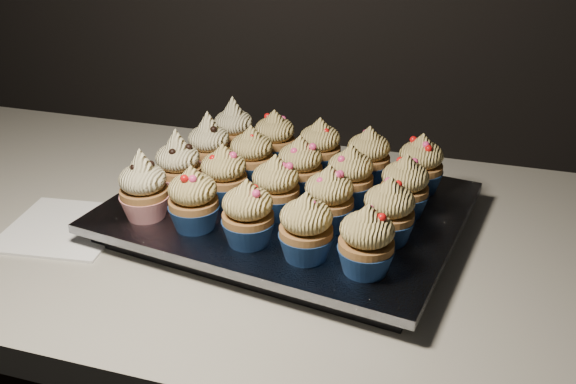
{
  "coord_description": "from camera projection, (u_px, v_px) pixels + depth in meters",
  "views": [
    {
      "loc": [
        0.18,
        0.98,
        1.33
      ],
      "look_at": [
        -0.04,
        1.7,
        0.95
      ],
      "focal_mm": 40.0,
      "sensor_mm": 36.0,
      "label": 1
    }
  ],
  "objects": [
    {
      "name": "napkin",
      "position": [
        65.0,
        228.0,
        0.86
      ],
      "size": [
        0.17,
        0.17,
        0.0
      ],
      "primitive_type": "cube",
      "rotation": [
        0.0,
        0.0,
        0.13
      ],
      "color": "white",
      "rests_on": "worktop"
    },
    {
      "name": "cupcake_3",
      "position": [
        306.0,
        228.0,
        0.72
      ],
      "size": [
        0.06,
        0.06,
        0.08
      ],
      "color": "navy",
      "rests_on": "foil_lining"
    },
    {
      "name": "cupcake_13",
      "position": [
        350.0,
        177.0,
        0.84
      ],
      "size": [
        0.06,
        0.06,
        0.08
      ],
      "color": "navy",
      "rests_on": "foil_lining"
    },
    {
      "name": "cupcake_16",
      "position": [
        275.0,
        139.0,
        0.96
      ],
      "size": [
        0.06,
        0.06,
        0.08
      ],
      "color": "navy",
      "rests_on": "foil_lining"
    },
    {
      "name": "cupcake_0",
      "position": [
        144.0,
        188.0,
        0.81
      ],
      "size": [
        0.06,
        0.06,
        0.1
      ],
      "color": "#B31822",
      "rests_on": "foil_lining"
    },
    {
      "name": "cupcake_17",
      "position": [
        320.0,
        148.0,
        0.93
      ],
      "size": [
        0.06,
        0.06,
        0.08
      ],
      "color": "navy",
      "rests_on": "foil_lining"
    },
    {
      "name": "cupcake_2",
      "position": [
        248.0,
        215.0,
        0.75
      ],
      "size": [
        0.06,
        0.06,
        0.08
      ],
      "color": "navy",
      "rests_on": "foil_lining"
    },
    {
      "name": "cupcake_9",
      "position": [
        389.0,
        212.0,
        0.76
      ],
      "size": [
        0.06,
        0.06,
        0.08
      ],
      "color": "navy",
      "rests_on": "foil_lining"
    },
    {
      "name": "cupcake_11",
      "position": [
        252.0,
        156.0,
        0.9
      ],
      "size": [
        0.06,
        0.06,
        0.08
      ],
      "color": "navy",
      "rests_on": "foil_lining"
    },
    {
      "name": "cupcake_14",
      "position": [
        405.0,
        187.0,
        0.82
      ],
      "size": [
        0.06,
        0.06,
        0.08
      ],
      "color": "navy",
      "rests_on": "foil_lining"
    },
    {
      "name": "cupcake_18",
      "position": [
        368.0,
        157.0,
        0.9
      ],
      "size": [
        0.06,
        0.06,
        0.08
      ],
      "color": "navy",
      "rests_on": "foil_lining"
    },
    {
      "name": "worktop",
      "position": [
        317.0,
        244.0,
        0.87
      ],
      "size": [
        2.44,
        0.64,
        0.04
      ],
      "primitive_type": "cube",
      "color": "beige",
      "rests_on": "cabinet"
    },
    {
      "name": "cupcake_6",
      "position": [
        224.0,
        176.0,
        0.85
      ],
      "size": [
        0.06,
        0.06,
        0.08
      ],
      "color": "navy",
      "rests_on": "foil_lining"
    },
    {
      "name": "cupcake_10",
      "position": [
        209.0,
        147.0,
        0.93
      ],
      "size": [
        0.06,
        0.06,
        0.1
      ],
      "color": "#B31822",
      "rests_on": "foil_lining"
    },
    {
      "name": "cupcake_4",
      "position": [
        366.0,
        242.0,
        0.7
      ],
      "size": [
        0.06,
        0.06,
        0.08
      ],
      "color": "navy",
      "rests_on": "foil_lining"
    },
    {
      "name": "cupcake_19",
      "position": [
        420.0,
        165.0,
        0.88
      ],
      "size": [
        0.06,
        0.06,
        0.08
      ],
      "color": "navy",
      "rests_on": "foil_lining"
    },
    {
      "name": "cupcake_12",
      "position": [
        300.0,
        167.0,
        0.87
      ],
      "size": [
        0.06,
        0.06,
        0.08
      ],
      "color": "navy",
      "rests_on": "foil_lining"
    },
    {
      "name": "cupcake_15",
      "position": [
        234.0,
        130.0,
        0.99
      ],
      "size": [
        0.06,
        0.06,
        0.1
      ],
      "color": "#B31822",
      "rests_on": "foil_lining"
    },
    {
      "name": "foil_lining",
      "position": [
        288.0,
        207.0,
        0.86
      ],
      "size": [
        0.5,
        0.41,
        0.01
      ],
      "primitive_type": "cube",
      "rotation": [
        0.0,
        0.0,
        -0.15
      ],
      "color": "silver",
      "rests_on": "baking_tray"
    },
    {
      "name": "cupcake_5",
      "position": [
        178.0,
        166.0,
        0.87
      ],
      "size": [
        0.06,
        0.06,
        0.1
      ],
      "color": "#B31822",
      "rests_on": "foil_lining"
    },
    {
      "name": "baking_tray",
      "position": [
        288.0,
        218.0,
        0.87
      ],
      "size": [
        0.46,
        0.37,
        0.02
      ],
      "primitive_type": "cube",
      "rotation": [
        0.0,
        0.0,
        -0.15
      ],
      "color": "black",
      "rests_on": "worktop"
    },
    {
      "name": "cupcake_1",
      "position": [
        193.0,
        200.0,
        0.78
      ],
      "size": [
        0.06,
        0.06,
        0.08
      ],
      "color": "navy",
      "rests_on": "foil_lining"
    },
    {
      "name": "cupcake_8",
      "position": [
        329.0,
        199.0,
        0.79
      ],
      "size": [
        0.06,
        0.06,
        0.08
      ],
      "color": "navy",
      "rests_on": "foil_lining"
    },
    {
      "name": "cupcake_7",
      "position": [
        276.0,
        188.0,
        0.82
      ],
      "size": [
        0.06,
        0.06,
        0.08
      ],
      "color": "navy",
      "rests_on": "foil_lining"
    }
  ]
}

